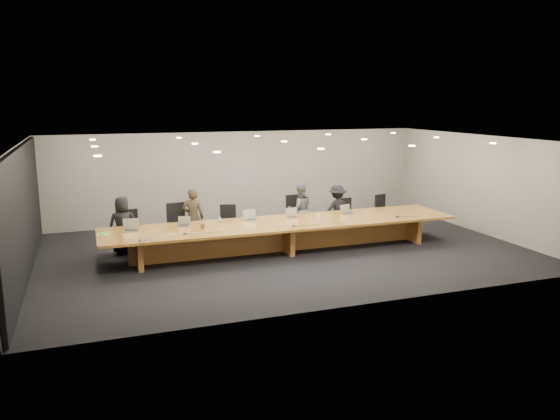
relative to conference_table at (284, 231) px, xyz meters
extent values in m
plane|color=black|center=(0.00, 0.00, -0.52)|extent=(12.00, 12.00, 0.00)
cube|color=#AFA99F|center=(0.00, 4.00, 0.88)|extent=(12.00, 0.02, 2.80)
cube|color=black|center=(-5.94, 0.00, 0.85)|extent=(0.08, 7.84, 2.74)
cube|color=brown|center=(0.00, 0.00, 0.20)|extent=(9.00, 1.80, 0.06)
cube|color=brown|center=(0.00, 0.00, -0.18)|extent=(7.65, 0.15, 0.69)
cube|color=brown|center=(-3.60, 0.00, -0.18)|extent=(0.12, 1.26, 0.69)
cube|color=brown|center=(0.00, 0.00, -0.18)|extent=(0.12, 1.26, 0.69)
cube|color=brown|center=(3.60, 0.00, -0.18)|extent=(0.12, 1.26, 0.69)
imported|color=black|center=(-3.84, 1.13, 0.20)|extent=(0.71, 0.47, 1.44)
imported|color=#31281B|center=(-2.06, 1.25, 0.25)|extent=(0.65, 0.52, 1.54)
imported|color=#535455|center=(0.94, 1.27, 0.23)|extent=(0.75, 0.60, 1.50)
imported|color=black|center=(2.07, 1.24, 0.18)|extent=(0.91, 0.54, 1.40)
cylinder|color=silver|center=(-1.62, 0.12, 0.33)|extent=(0.08, 0.08, 0.20)
cylinder|color=brown|center=(-2.08, 0.00, 0.29)|extent=(0.11, 0.11, 0.11)
cone|color=white|center=(0.98, 0.10, 0.28)|extent=(0.08, 0.08, 0.10)
cone|color=silver|center=(2.37, 0.08, 0.27)|extent=(0.08, 0.08, 0.08)
cube|color=silver|center=(-4.35, 0.17, 0.24)|extent=(0.27, 0.24, 0.01)
cube|color=green|center=(-4.33, 0.18, 0.26)|extent=(0.21, 0.17, 0.03)
cube|color=#BBBBC0|center=(-3.52, -0.71, 0.24)|extent=(0.25, 0.22, 0.03)
cone|color=black|center=(-2.58, -0.43, 0.25)|extent=(0.16, 0.16, 0.03)
cone|color=black|center=(0.06, -0.52, 0.24)|extent=(0.13, 0.13, 0.03)
cone|color=black|center=(3.00, -0.47, 0.25)|extent=(0.17, 0.17, 0.03)
camera|label=1|loc=(-4.62, -12.57, 3.23)|focal=35.00mm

